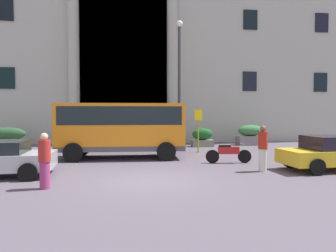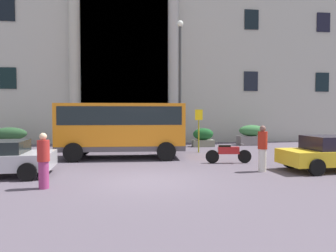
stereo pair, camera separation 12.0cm
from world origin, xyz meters
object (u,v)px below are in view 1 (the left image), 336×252
(hedge_planter_entrance_left, at_px, (155,136))
(pedestrian_woman_dark_dress, at_px, (263,148))
(hedge_planter_far_east, at_px, (202,138))
(motorcycle_near_kerb, at_px, (228,153))
(orange_minibus, at_px, (122,126))
(hedge_planter_entrance_right, at_px, (9,138))
(hedge_planter_east, at_px, (251,135))
(bus_stop_sign, at_px, (198,126))
(pedestrian_man_crossing, at_px, (45,161))
(lamppost_plaza_centre, at_px, (179,75))
(parked_coupe_end, at_px, (336,152))

(hedge_planter_entrance_left, xyz_separation_m, pedestrian_woman_dark_dress, (3.34, -9.56, 0.22))
(hedge_planter_far_east, height_order, motorcycle_near_kerb, hedge_planter_far_east)
(orange_minibus, height_order, hedge_planter_entrance_right, orange_minibus)
(hedge_planter_entrance_right, height_order, hedge_planter_east, hedge_planter_east)
(motorcycle_near_kerb, bearing_deg, bus_stop_sign, 102.36)
(motorcycle_near_kerb, relative_size, pedestrian_man_crossing, 1.23)
(hedge_planter_entrance_left, height_order, motorcycle_near_kerb, hedge_planter_entrance_left)
(hedge_planter_entrance_right, bearing_deg, hedge_planter_far_east, -2.71)
(lamppost_plaza_centre, bearing_deg, orange_minibus, -135.95)
(parked_coupe_end, bearing_deg, orange_minibus, 148.82)
(parked_coupe_end, height_order, lamppost_plaza_centre, lamppost_plaza_centre)
(hedge_planter_entrance_right, distance_m, lamppost_plaza_centre, 11.60)
(bus_stop_sign, height_order, hedge_planter_far_east, bus_stop_sign)
(orange_minibus, xyz_separation_m, pedestrian_woman_dark_dress, (5.48, -4.36, -0.73))
(pedestrian_woman_dark_dress, bearing_deg, hedge_planter_entrance_right, 77.27)
(pedestrian_woman_dark_dress, height_order, lamppost_plaza_centre, lamppost_plaza_centre)
(hedge_planter_entrance_right, xyz_separation_m, motorcycle_near_kerb, (12.00, -7.51, -0.19))
(parked_coupe_end, xyz_separation_m, pedestrian_man_crossing, (-10.73, -1.69, 0.14))
(hedge_planter_east, distance_m, lamppost_plaza_centre, 7.00)
(parked_coupe_end, bearing_deg, hedge_planter_far_east, 105.74)
(hedge_planter_entrance_left, xyz_separation_m, motorcycle_near_kerb, (2.63, -7.43, -0.23))
(hedge_planter_far_east, xyz_separation_m, pedestrian_woman_dark_dress, (0.16, -9.05, 0.31))
(parked_coupe_end, xyz_separation_m, pedestrian_woman_dark_dress, (-3.04, 0.10, 0.20))
(hedge_planter_east, bearing_deg, motorcycle_near_kerb, -119.11)
(bus_stop_sign, distance_m, hedge_planter_east, 5.99)
(hedge_planter_east, height_order, hedge_planter_far_east, hedge_planter_east)
(hedge_planter_east, distance_m, hedge_planter_far_east, 3.72)
(hedge_planter_east, distance_m, motorcycle_near_kerb, 8.65)
(hedge_planter_east, bearing_deg, hedge_planter_entrance_right, -179.84)
(parked_coupe_end, height_order, motorcycle_near_kerb, parked_coupe_end)
(hedge_planter_entrance_right, relative_size, motorcycle_near_kerb, 1.06)
(bus_stop_sign, xyz_separation_m, hedge_planter_entrance_right, (-11.55, 3.62, -0.88))
(pedestrian_woman_dark_dress, bearing_deg, hedge_planter_east, 4.60)
(hedge_planter_entrance_right, bearing_deg, hedge_planter_entrance_left, -0.50)
(pedestrian_woman_dark_dress, bearing_deg, parked_coupe_end, -67.49)
(hedge_planter_east, distance_m, parked_coupe_end, 9.81)
(hedge_planter_far_east, bearing_deg, hedge_planter_entrance_right, 177.29)
(hedge_planter_entrance_right, height_order, motorcycle_near_kerb, hedge_planter_entrance_right)
(pedestrian_woman_dark_dress, bearing_deg, hedge_planter_entrance_left, 43.71)
(bus_stop_sign, relative_size, hedge_planter_entrance_right, 1.12)
(hedge_planter_entrance_left, distance_m, hedge_planter_entrance_right, 9.37)
(lamppost_plaza_centre, bearing_deg, parked_coupe_end, -57.57)
(bus_stop_sign, xyz_separation_m, hedge_planter_far_east, (1.00, 3.03, -0.93))
(bus_stop_sign, distance_m, hedge_planter_far_east, 3.32)
(hedge_planter_east, bearing_deg, parked_coupe_end, -92.72)
(orange_minibus, height_order, lamppost_plaza_centre, lamppost_plaza_centre)
(hedge_planter_east, relative_size, hedge_planter_far_east, 1.34)
(bus_stop_sign, xyz_separation_m, hedge_planter_entrance_left, (-2.18, 3.54, -0.84))
(motorcycle_near_kerb, bearing_deg, parked_coupe_end, -25.21)
(hedge_planter_east, xyz_separation_m, pedestrian_woman_dark_dress, (-3.50, -9.69, 0.23))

